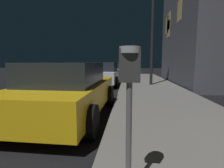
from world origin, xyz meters
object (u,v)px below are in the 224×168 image
(car_green, at_px, (112,70))
(car_red, at_px, (116,68))
(car_white, at_px, (103,74))
(car_yellow_cab, at_px, (67,91))
(street_lamp, at_px, (153,15))
(parking_meter, at_px, (129,85))

(car_green, relative_size, car_red, 0.99)
(car_white, height_order, car_green, same)
(car_yellow_cab, distance_m, street_lamp, 7.23)
(street_lamp, bearing_deg, car_white, 163.87)
(car_white, xyz_separation_m, car_green, (0.00, 5.98, -0.00))
(car_green, xyz_separation_m, street_lamp, (2.89, -6.81, 3.28))
(parking_meter, bearing_deg, street_lamp, 81.32)
(car_white, distance_m, car_red, 11.80)
(car_white, distance_m, street_lamp, 4.45)
(car_yellow_cab, height_order, car_red, same)
(car_green, distance_m, car_red, 5.83)
(car_white, bearing_deg, parking_meter, -80.28)
(parking_meter, distance_m, car_yellow_cab, 3.21)
(car_yellow_cab, bearing_deg, parking_meter, -59.68)
(car_green, height_order, car_red, same)
(car_yellow_cab, height_order, street_lamp, street_lamp)
(parking_meter, height_order, car_green, parking_meter)
(car_yellow_cab, bearing_deg, car_red, 89.99)
(car_yellow_cab, distance_m, car_green, 12.57)
(parking_meter, relative_size, car_white, 0.33)
(car_white, relative_size, car_red, 0.98)
(car_green, bearing_deg, car_white, -90.01)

